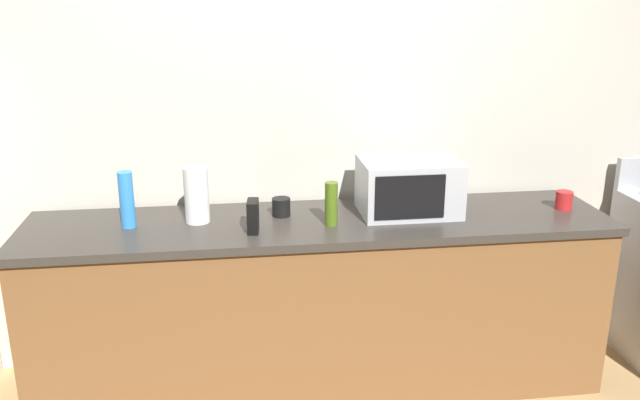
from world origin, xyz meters
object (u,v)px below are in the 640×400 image
(cordless_phone, at_px, (253,216))
(bottle_olive_oil, at_px, (331,204))
(mug_black, at_px, (281,207))
(mug_red, at_px, (564,200))
(microwave, at_px, (409,187))
(bottle_spray_cleaner, at_px, (127,200))
(paper_towel_roll, at_px, (196,195))

(cordless_phone, relative_size, bottle_olive_oil, 0.72)
(mug_black, height_order, mug_red, mug_red)
(mug_black, relative_size, mug_red, 0.97)
(microwave, height_order, mug_red, microwave)
(bottle_spray_cleaner, distance_m, mug_black, 0.73)
(microwave, xyz_separation_m, mug_red, (0.80, -0.05, -0.09))
(paper_towel_roll, distance_m, mug_black, 0.42)
(microwave, distance_m, paper_towel_roll, 1.03)
(cordless_phone, bearing_deg, mug_black, 60.94)
(cordless_phone, distance_m, mug_red, 1.58)
(paper_towel_roll, distance_m, bottle_olive_oil, 0.64)
(paper_towel_roll, bearing_deg, microwave, -0.12)
(mug_red, bearing_deg, bottle_spray_cleaner, 179.43)
(paper_towel_roll, height_order, cordless_phone, paper_towel_roll)
(cordless_phone, bearing_deg, paper_towel_roll, 151.77)
(paper_towel_roll, height_order, mug_black, paper_towel_roll)
(cordless_phone, distance_m, mug_black, 0.26)
(paper_towel_roll, xyz_separation_m, mug_red, (1.83, -0.05, -0.09))
(mug_black, bearing_deg, paper_towel_roll, -174.98)
(mug_black, bearing_deg, mug_red, -3.52)
(bottle_spray_cleaner, height_order, mug_red, bottle_spray_cleaner)
(paper_towel_roll, distance_m, bottle_spray_cleaner, 0.32)
(cordless_phone, relative_size, bottle_spray_cleaner, 0.56)
(paper_towel_roll, relative_size, mug_black, 3.00)
(paper_towel_roll, bearing_deg, bottle_spray_cleaner, -174.47)
(microwave, bearing_deg, bottle_olive_oil, -162.31)
(cordless_phone, relative_size, mug_red, 1.62)
(bottle_spray_cleaner, xyz_separation_m, mug_red, (2.15, -0.02, -0.09))
(mug_black, bearing_deg, cordless_phone, -124.82)
(bottle_spray_cleaner, bearing_deg, cordless_phone, -13.98)
(microwave, xyz_separation_m, bottle_olive_oil, (-0.41, -0.13, -0.03))
(cordless_phone, bearing_deg, microwave, 18.27)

